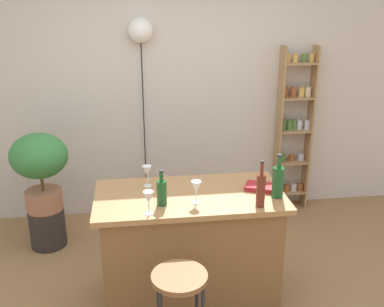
# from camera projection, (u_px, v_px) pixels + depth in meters

# --- Properties ---
(back_wall) EXTENTS (6.40, 0.10, 2.80)m
(back_wall) POSITION_uv_depth(u_px,v_px,m) (169.00, 85.00, 4.63)
(back_wall) COLOR beige
(back_wall) RESTS_ON ground
(kitchen_counter) EXTENTS (1.38, 0.70, 0.92)m
(kitchen_counter) POSITION_uv_depth(u_px,v_px,m) (190.00, 248.00, 3.41)
(kitchen_counter) COLOR brown
(kitchen_counter) RESTS_ON ground
(bar_stool) EXTENTS (0.35, 0.35, 0.70)m
(bar_stool) POSITION_uv_depth(u_px,v_px,m) (180.00, 299.00, 2.75)
(bar_stool) COLOR black
(bar_stool) RESTS_ON ground
(spice_shelf) EXTENTS (0.36, 0.18, 1.80)m
(spice_shelf) POSITION_uv_depth(u_px,v_px,m) (294.00, 128.00, 4.81)
(spice_shelf) COLOR #A87F51
(spice_shelf) RESTS_ON ground
(plant_stool) EXTENTS (0.34, 0.34, 0.38)m
(plant_stool) POSITION_uv_depth(u_px,v_px,m) (48.00, 227.00, 4.27)
(plant_stool) COLOR #2D2823
(plant_stool) RESTS_ON ground
(potted_plant) EXTENTS (0.52, 0.47, 0.74)m
(potted_plant) POSITION_uv_depth(u_px,v_px,m) (40.00, 164.00, 4.05)
(potted_plant) COLOR #A86B4C
(potted_plant) RESTS_ON plant_stool
(bottle_olive_oil) EXTENTS (0.07, 0.07, 0.26)m
(bottle_olive_oil) POSITION_uv_depth(u_px,v_px,m) (162.00, 192.00, 3.06)
(bottle_olive_oil) COLOR #194C23
(bottle_olive_oil) RESTS_ON kitchen_counter
(bottle_soda_blue) EXTENTS (0.08, 0.08, 0.32)m
(bottle_soda_blue) POSITION_uv_depth(u_px,v_px,m) (278.00, 181.00, 3.17)
(bottle_soda_blue) COLOR #194C23
(bottle_soda_blue) RESTS_ON kitchen_counter
(bottle_wine_red) EXTENTS (0.06, 0.06, 0.33)m
(bottle_wine_red) POSITION_uv_depth(u_px,v_px,m) (261.00, 189.00, 3.03)
(bottle_wine_red) COLOR #5B2319
(bottle_wine_red) RESTS_ON kitchen_counter
(wine_glass_left) EXTENTS (0.07, 0.07, 0.16)m
(wine_glass_left) POSITION_uv_depth(u_px,v_px,m) (147.00, 172.00, 3.35)
(wine_glass_left) COLOR silver
(wine_glass_left) RESTS_ON kitchen_counter
(wine_glass_center) EXTENTS (0.07, 0.07, 0.16)m
(wine_glass_center) POSITION_uv_depth(u_px,v_px,m) (196.00, 188.00, 3.08)
(wine_glass_center) COLOR silver
(wine_glass_center) RESTS_ON kitchen_counter
(wine_glass_right) EXTENTS (0.07, 0.07, 0.16)m
(wine_glass_right) POSITION_uv_depth(u_px,v_px,m) (149.00, 198.00, 2.92)
(wine_glass_right) COLOR silver
(wine_glass_right) RESTS_ON kitchen_counter
(cookbook) EXTENTS (0.25, 0.22, 0.03)m
(cookbook) POSITION_uv_depth(u_px,v_px,m) (260.00, 187.00, 3.34)
(cookbook) COLOR maroon
(cookbook) RESTS_ON kitchen_counter
(pendant_globe_light) EXTENTS (0.25, 0.25, 2.08)m
(pendant_globe_light) POSITION_uv_depth(u_px,v_px,m) (141.00, 32.00, 4.31)
(pendant_globe_light) COLOR black
(pendant_globe_light) RESTS_ON ground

